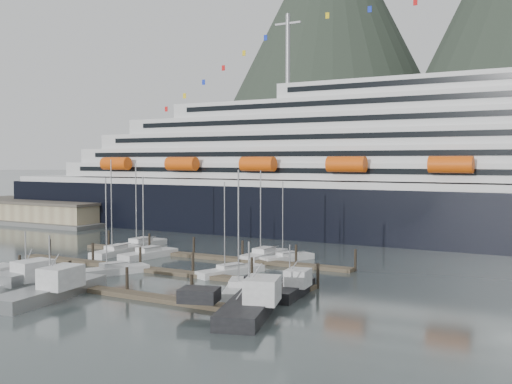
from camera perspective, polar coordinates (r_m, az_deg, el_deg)
ground at (r=78.15m, az=-8.37°, el=-8.20°), size 1600.00×1600.00×0.00m
cruise_ship at (r=116.94m, az=20.91°, el=1.29°), size 210.00×30.40×50.30m
warehouse at (r=157.58m, az=-19.93°, el=-1.87°), size 46.00×20.00×5.80m
dock_near at (r=73.99m, az=-16.20°, el=-8.68°), size 48.18×2.28×3.20m
dock_mid at (r=83.45m, az=-9.79°, el=-7.28°), size 48.18×2.28×3.20m
dock_far at (r=93.77m, az=-4.77°, el=-6.11°), size 48.18×2.28×3.20m
sailboat_a at (r=95.25m, az=-10.20°, el=-5.93°), size 4.40×10.37×13.21m
sailboat_b at (r=99.28m, az=-13.18°, el=-5.59°), size 3.46×10.48×15.78m
sailboat_c at (r=82.76m, az=-13.41°, el=-7.32°), size 6.29×9.63×13.36m
sailboat_d at (r=80.25m, az=-2.43°, el=-7.58°), size 5.74×10.15×12.75m
sailboat_e at (r=106.62m, az=-10.92°, el=-4.97°), size 3.05×11.08×15.32m
sailboat_f at (r=92.94m, az=0.77°, el=-6.10°), size 3.52×10.14×14.16m
sailboat_g at (r=91.14m, az=2.99°, el=-6.31°), size 5.82×9.11×12.41m
sailboat_h at (r=69.07m, az=-1.57°, el=-9.28°), size 6.55×10.06×14.63m
trawler_a at (r=76.24m, az=-21.11°, el=-7.93°), size 10.10×13.94×7.52m
trawler_c at (r=70.37m, az=-19.11°, el=-8.79°), size 10.97×15.43×7.72m
trawler_d at (r=59.59m, az=-0.82°, el=-10.74°), size 10.98×13.94×8.00m
trawler_e at (r=68.30m, az=3.13°, el=-9.09°), size 7.64×10.02×6.27m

